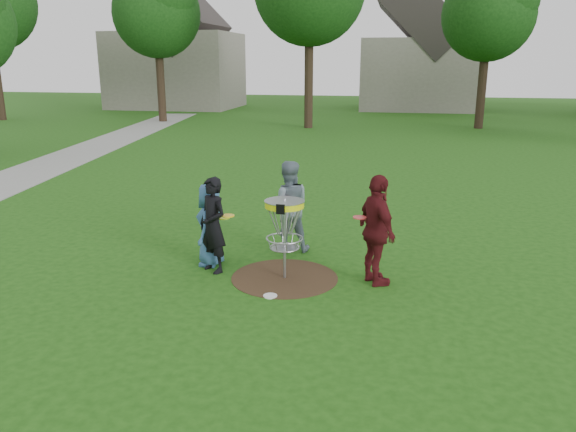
% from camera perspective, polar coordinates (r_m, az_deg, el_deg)
% --- Properties ---
extents(ground, '(100.00, 100.00, 0.00)m').
position_cam_1_polar(ground, '(9.51, -0.35, -6.29)').
color(ground, '#19470F').
rests_on(ground, ground).
extents(dirt_patch, '(1.80, 1.80, 0.01)m').
position_cam_1_polar(dirt_patch, '(9.51, -0.35, -6.27)').
color(dirt_patch, '#47331E').
rests_on(dirt_patch, ground).
extents(concrete_path, '(7.75, 39.92, 0.02)m').
position_cam_1_polar(concrete_path, '(20.68, -23.88, 4.41)').
color(concrete_path, '#9E9E99').
rests_on(concrete_path, ground).
extents(player_blue, '(0.48, 0.73, 1.47)m').
position_cam_1_polar(player_blue, '(9.98, -7.89, -0.90)').
color(player_blue, '#315A88').
rests_on(player_blue, ground).
extents(player_black, '(0.72, 0.68, 1.66)m').
position_cam_1_polar(player_black, '(9.64, -7.64, -0.92)').
color(player_black, black).
rests_on(player_black, ground).
extents(player_grey, '(0.98, 0.85, 1.74)m').
position_cam_1_polar(player_grey, '(10.60, -0.01, 0.98)').
color(player_grey, slate).
rests_on(player_grey, ground).
extents(player_maroon, '(0.91, 1.15, 1.82)m').
position_cam_1_polar(player_maroon, '(9.09, 9.02, -1.46)').
color(player_maroon, '#521217').
rests_on(player_maroon, ground).
extents(disc_on_grass, '(0.22, 0.22, 0.02)m').
position_cam_1_polar(disc_on_grass, '(8.80, -1.82, -8.12)').
color(disc_on_grass, white).
rests_on(disc_on_grass, ground).
extents(disc_golf_basket, '(0.66, 0.67, 1.38)m').
position_cam_1_polar(disc_golf_basket, '(9.18, -0.36, -0.38)').
color(disc_golf_basket, '#9EA0A5').
rests_on(disc_golf_basket, ground).
extents(held_discs, '(2.58, 1.32, 0.23)m').
position_cam_1_polar(held_discs, '(9.60, -1.48, 0.38)').
color(held_discs, '#CFF81B').
rests_on(held_discs, ground).
extents(tree_row, '(51.20, 17.42, 9.90)m').
position_cam_1_polar(tree_row, '(29.47, 9.01, 20.59)').
color(tree_row, '#38281C').
rests_on(tree_row, ground).
extents(house_row, '(44.50, 10.65, 11.62)m').
position_cam_1_polar(house_row, '(41.83, 15.77, 15.85)').
color(house_row, gray).
rests_on(house_row, ground).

